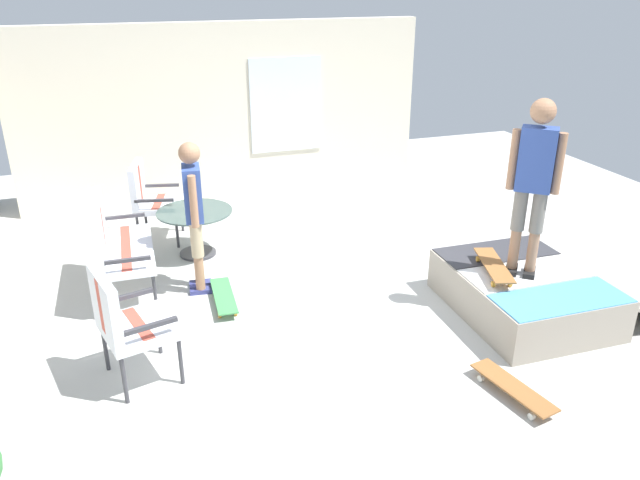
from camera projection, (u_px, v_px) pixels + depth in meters
name	position (u px, v px, depth m)	size (l,w,h in m)	color
ground_plane	(349.00, 306.00, 6.50)	(12.00, 12.00, 0.10)	#B2B2AD
house_facade	(227.00, 112.00, 9.12)	(0.23, 6.00, 2.56)	beige
skate_ramp	(526.00, 292.00, 6.21)	(1.66, 1.90, 0.44)	gray
patio_bench	(113.00, 240.00, 6.42)	(1.27, 0.59, 1.02)	#38383D
patio_chair_near_house	(149.00, 195.00, 7.73)	(0.73, 0.68, 1.02)	#38383D
patio_chair_by_wall	(123.00, 318.00, 4.98)	(0.74, 0.68, 1.02)	#38383D
patio_table	(195.00, 224.00, 7.41)	(0.90, 0.90, 0.57)	#38383D
person_watching	(194.00, 208.00, 6.36)	(0.48, 0.27, 1.64)	navy
person_skater	(534.00, 176.00, 5.70)	(0.36, 0.39, 1.72)	black
skateboard_by_bench	(224.00, 296.00, 6.41)	(0.81, 0.25, 0.10)	#3F8C4C
skateboard_spare	(513.00, 388.00, 5.00)	(0.82, 0.34, 0.10)	brown
skateboard_on_ramp	(494.00, 266.00, 6.06)	(0.82, 0.43, 0.10)	brown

